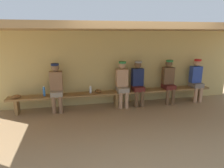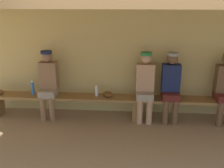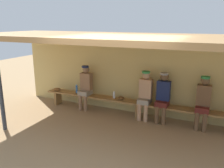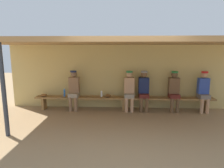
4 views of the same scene
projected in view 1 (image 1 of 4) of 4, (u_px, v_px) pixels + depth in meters
The scene contains 13 objects.
ground_plane at pixel (131, 130), 4.44m from camera, with size 24.00×24.00×0.00m, color #9E7F59.
back_wall at pixel (113, 68), 6.06m from camera, with size 8.00×0.20×2.20m, color tan.
dugout_roof at pixel (125, 27), 4.54m from camera, with size 8.00×2.80×0.12m, color #9E7547.
bench at pixel (116, 94), 5.81m from camera, with size 6.00×0.36×0.46m.
player_in_red at pixel (56, 85), 5.39m from camera, with size 0.34×0.42×1.34m.
player_middle at pixel (196, 78), 6.25m from camera, with size 0.34×0.42×1.34m.
player_in_blue at pixel (138, 81), 5.86m from camera, with size 0.34×0.42×1.34m.
player_shirtless_tan at pixel (169, 80), 6.06m from camera, with size 0.34×0.42×1.34m.
player_in_white at pixel (122, 82), 5.76m from camera, with size 0.34×0.42×1.34m.
water_bottle_blue at pixel (44, 91), 5.38m from camera, with size 0.06×0.06×0.28m.
water_bottle_orange at pixel (91, 90), 5.64m from camera, with size 0.07×0.07×0.21m.
baseball_glove_tan at pixel (98, 91), 5.69m from camera, with size 0.24×0.17×0.09m, color brown.
baseball_glove_dark_brown at pixel (16, 97), 5.20m from camera, with size 0.24×0.17×0.09m, color brown.
Camera 1 is at (-1.27, -3.86, 2.13)m, focal length 31.51 mm.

